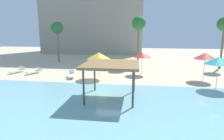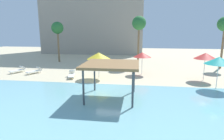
{
  "view_description": "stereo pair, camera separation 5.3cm",
  "coord_description": "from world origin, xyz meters",
  "px_view_note": "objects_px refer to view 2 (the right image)",
  "views": [
    {
      "loc": [
        2.6,
        -15.48,
        4.97
      ],
      "look_at": [
        0.22,
        2.0,
        1.3
      ],
      "focal_mm": 30.46,
      "sensor_mm": 36.0,
      "label": 1
    },
    {
      "loc": [
        2.65,
        -15.47,
        4.97
      ],
      "look_at": [
        0.22,
        2.0,
        1.3
      ],
      "focal_mm": 30.46,
      "sensor_mm": 36.0,
      "label": 2
    }
  ],
  "objects_px": {
    "beach_umbrella_teal_1": "(219,61)",
    "beach_umbrella_yellow_0": "(99,56)",
    "palm_tree_0": "(139,24)",
    "lounge_chair_2": "(35,71)",
    "lounge_chair_0": "(72,74)",
    "lounge_chair_1": "(18,70)",
    "shade_pavilion": "(111,66)",
    "beach_umbrella_red_2": "(142,55)",
    "palm_tree_2": "(57,29)",
    "beach_umbrella_red_3": "(205,56)"
  },
  "relations": [
    {
      "from": "lounge_chair_1",
      "to": "beach_umbrella_red_3",
      "type": "bearing_deg",
      "value": 110.34
    },
    {
      "from": "lounge_chair_0",
      "to": "lounge_chair_2",
      "type": "relative_size",
      "value": 1.01
    },
    {
      "from": "lounge_chair_0",
      "to": "lounge_chair_1",
      "type": "bearing_deg",
      "value": -116.69
    },
    {
      "from": "beach_umbrella_yellow_0",
      "to": "lounge_chair_0",
      "type": "distance_m",
      "value": 3.63
    },
    {
      "from": "shade_pavilion",
      "to": "lounge_chair_1",
      "type": "xyz_separation_m",
      "value": [
        -12.38,
        7.3,
        -2.16
      ]
    },
    {
      "from": "beach_umbrella_teal_1",
      "to": "lounge_chair_1",
      "type": "relative_size",
      "value": 1.41
    },
    {
      "from": "beach_umbrella_yellow_0",
      "to": "palm_tree_2",
      "type": "height_order",
      "value": "palm_tree_2"
    },
    {
      "from": "palm_tree_2",
      "to": "beach_umbrella_teal_1",
      "type": "bearing_deg",
      "value": -32.01
    },
    {
      "from": "beach_umbrella_teal_1",
      "to": "palm_tree_0",
      "type": "relative_size",
      "value": 0.4
    },
    {
      "from": "palm_tree_0",
      "to": "lounge_chair_2",
      "type": "bearing_deg",
      "value": -151.99
    },
    {
      "from": "lounge_chair_1",
      "to": "beach_umbrella_teal_1",
      "type": "bearing_deg",
      "value": 102.32
    },
    {
      "from": "beach_umbrella_teal_1",
      "to": "lounge_chair_2",
      "type": "bearing_deg",
      "value": 169.43
    },
    {
      "from": "beach_umbrella_yellow_0",
      "to": "beach_umbrella_red_2",
      "type": "bearing_deg",
      "value": 28.59
    },
    {
      "from": "lounge_chair_2",
      "to": "beach_umbrella_red_2",
      "type": "bearing_deg",
      "value": 122.52
    },
    {
      "from": "beach_umbrella_red_3",
      "to": "palm_tree_2",
      "type": "distance_m",
      "value": 21.71
    },
    {
      "from": "lounge_chair_0",
      "to": "palm_tree_2",
      "type": "height_order",
      "value": "palm_tree_2"
    },
    {
      "from": "palm_tree_0",
      "to": "palm_tree_2",
      "type": "distance_m",
      "value": 12.98
    },
    {
      "from": "beach_umbrella_yellow_0",
      "to": "palm_tree_0",
      "type": "height_order",
      "value": "palm_tree_0"
    },
    {
      "from": "lounge_chair_2",
      "to": "beach_umbrella_yellow_0",
      "type": "bearing_deg",
      "value": 108.1
    },
    {
      "from": "lounge_chair_1",
      "to": "beach_umbrella_red_2",
      "type": "bearing_deg",
      "value": 116.48
    },
    {
      "from": "beach_umbrella_teal_1",
      "to": "beach_umbrella_red_2",
      "type": "xyz_separation_m",
      "value": [
        -6.34,
        4.78,
        -0.21
      ]
    },
    {
      "from": "lounge_chair_0",
      "to": "palm_tree_0",
      "type": "height_order",
      "value": "palm_tree_0"
    },
    {
      "from": "beach_umbrella_yellow_0",
      "to": "lounge_chair_1",
      "type": "bearing_deg",
      "value": 172.32
    },
    {
      "from": "beach_umbrella_teal_1",
      "to": "beach_umbrella_yellow_0",
      "type": "bearing_deg",
      "value": 168.05
    },
    {
      "from": "shade_pavilion",
      "to": "palm_tree_0",
      "type": "xyz_separation_m",
      "value": [
        1.9,
        13.54,
        3.3
      ]
    },
    {
      "from": "beach_umbrella_yellow_0",
      "to": "lounge_chair_2",
      "type": "distance_m",
      "value": 8.31
    },
    {
      "from": "beach_umbrella_yellow_0",
      "to": "lounge_chair_2",
      "type": "xyz_separation_m",
      "value": [
        -7.96,
        1.21,
        -2.06
      ]
    },
    {
      "from": "beach_umbrella_red_3",
      "to": "lounge_chair_1",
      "type": "distance_m",
      "value": 21.08
    },
    {
      "from": "beach_umbrella_teal_1",
      "to": "beach_umbrella_red_2",
      "type": "bearing_deg",
      "value": 142.99
    },
    {
      "from": "palm_tree_2",
      "to": "shade_pavilion",
      "type": "bearing_deg",
      "value": -55.59
    },
    {
      "from": "beach_umbrella_yellow_0",
      "to": "beach_umbrella_red_3",
      "type": "relative_size",
      "value": 0.98
    },
    {
      "from": "lounge_chair_2",
      "to": "beach_umbrella_red_3",
      "type": "bearing_deg",
      "value": 115.15
    },
    {
      "from": "shade_pavilion",
      "to": "palm_tree_0",
      "type": "bearing_deg",
      "value": 82.01
    },
    {
      "from": "lounge_chair_2",
      "to": "palm_tree_2",
      "type": "height_order",
      "value": "palm_tree_2"
    },
    {
      "from": "beach_umbrella_red_2",
      "to": "palm_tree_2",
      "type": "bearing_deg",
      "value": 150.6
    },
    {
      "from": "beach_umbrella_teal_1",
      "to": "lounge_chair_0",
      "type": "height_order",
      "value": "beach_umbrella_teal_1"
    },
    {
      "from": "beach_umbrella_teal_1",
      "to": "palm_tree_0",
      "type": "bearing_deg",
      "value": 124.47
    },
    {
      "from": "lounge_chair_0",
      "to": "lounge_chair_2",
      "type": "distance_m",
      "value": 5.14
    },
    {
      "from": "palm_tree_2",
      "to": "beach_umbrella_red_2",
      "type": "bearing_deg",
      "value": -29.4
    },
    {
      "from": "beach_umbrella_teal_1",
      "to": "beach_umbrella_red_2",
      "type": "relative_size",
      "value": 1.1
    },
    {
      "from": "beach_umbrella_yellow_0",
      "to": "lounge_chair_1",
      "type": "xyz_separation_m",
      "value": [
        -10.21,
        1.38,
        -2.06
      ]
    },
    {
      "from": "shade_pavilion",
      "to": "palm_tree_2",
      "type": "distance_m",
      "value": 19.42
    },
    {
      "from": "beach_umbrella_teal_1",
      "to": "beach_umbrella_red_3",
      "type": "relative_size",
      "value": 1.0
    },
    {
      "from": "shade_pavilion",
      "to": "palm_tree_0",
      "type": "relative_size",
      "value": 0.57
    },
    {
      "from": "lounge_chair_1",
      "to": "palm_tree_2",
      "type": "distance_m",
      "value": 9.98
    },
    {
      "from": "lounge_chair_0",
      "to": "lounge_chair_2",
      "type": "xyz_separation_m",
      "value": [
        -4.97,
        1.31,
        0.0
      ]
    },
    {
      "from": "lounge_chair_0",
      "to": "palm_tree_0",
      "type": "xyz_separation_m",
      "value": [
        7.06,
        7.71,
        5.46
      ]
    },
    {
      "from": "lounge_chair_0",
      "to": "lounge_chair_2",
      "type": "bearing_deg",
      "value": -119.93
    },
    {
      "from": "beach_umbrella_yellow_0",
      "to": "lounge_chair_0",
      "type": "xyz_separation_m",
      "value": [
        -2.99,
        -0.1,
        -2.06
      ]
    },
    {
      "from": "shade_pavilion",
      "to": "beach_umbrella_teal_1",
      "type": "distance_m",
      "value": 9.43
    }
  ]
}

